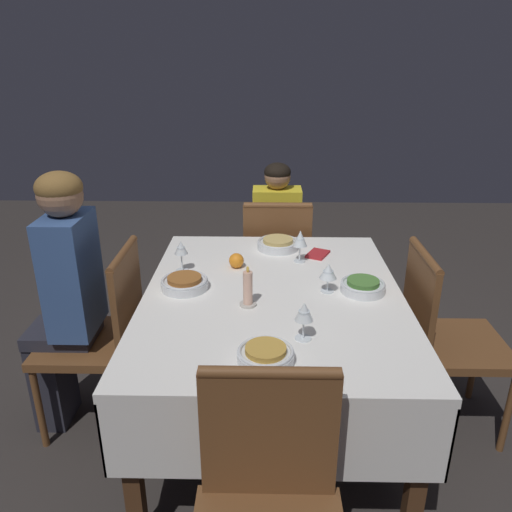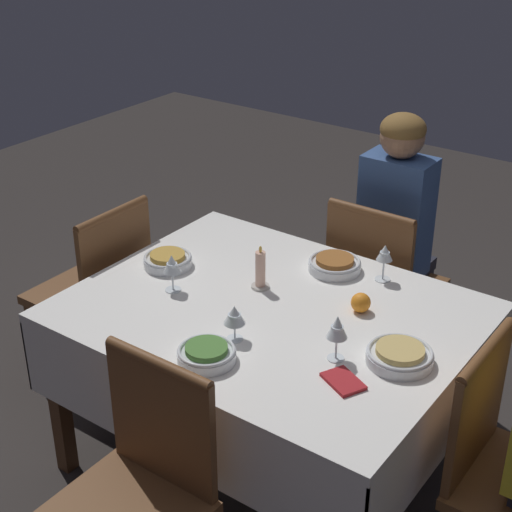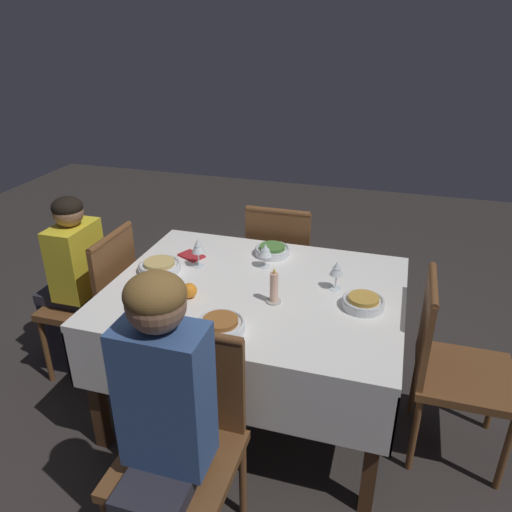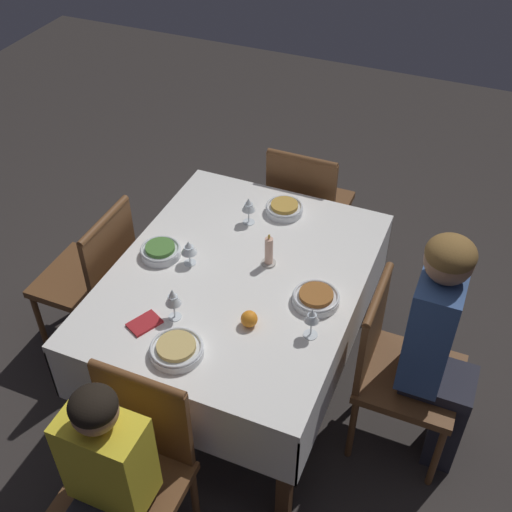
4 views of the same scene
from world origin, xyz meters
name	(u,v)px [view 4 (image 4 of 4)]	position (x,y,z in m)	size (l,w,h in m)	color
ground_plane	(240,375)	(0.00, 0.00, 0.00)	(8.00, 8.00, 0.00)	#332D2B
dining_table	(238,288)	(0.00, 0.00, 0.64)	(1.43, 1.12, 0.73)	white
chair_south	(396,364)	(-0.05, -0.79, 0.51)	(0.44, 0.44, 0.91)	brown
chair_west	(131,467)	(-0.94, 0.03, 0.51)	(0.44, 0.44, 0.91)	brown
chair_east	(307,204)	(0.94, -0.02, 0.51)	(0.44, 0.44, 0.91)	brown
chair_north	(94,274)	(-0.06, 0.79, 0.51)	(0.44, 0.44, 0.91)	brown
person_adult_denim	(440,344)	(-0.05, -0.94, 0.71)	(0.30, 0.34, 1.25)	#282833
person_child_yellow	(104,492)	(-1.11, 0.03, 0.60)	(0.33, 0.30, 1.09)	#282833
bowl_south	(316,298)	(-0.04, -0.39, 0.76)	(0.21, 0.21, 0.06)	silver
wine_glass_south	(312,316)	(-0.23, -0.43, 0.84)	(0.06, 0.06, 0.15)	white
bowl_west	(177,349)	(-0.53, 0.03, 0.76)	(0.22, 0.22, 0.06)	silver
wine_glass_west	(173,298)	(-0.36, 0.14, 0.85)	(0.07, 0.07, 0.16)	white
bowl_east	(284,208)	(0.52, -0.03, 0.76)	(0.19, 0.19, 0.06)	silver
wine_glass_east	(249,205)	(0.38, 0.10, 0.84)	(0.07, 0.07, 0.15)	white
bowl_north	(160,251)	(-0.02, 0.39, 0.76)	(0.19, 0.19, 0.06)	silver
wine_glass_north	(189,248)	(-0.02, 0.24, 0.82)	(0.07, 0.07, 0.13)	white
candle_centerpiece	(269,253)	(0.12, -0.11, 0.80)	(0.07, 0.07, 0.18)	beige
orange_fruit	(249,319)	(-0.27, -0.18, 0.77)	(0.07, 0.07, 0.07)	orange
napkin_red_folded	(144,323)	(-0.44, 0.24, 0.74)	(0.16, 0.14, 0.01)	#AD2328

